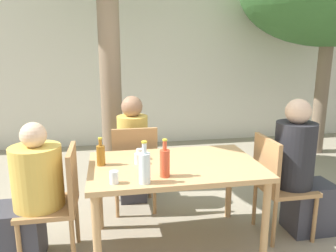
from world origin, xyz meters
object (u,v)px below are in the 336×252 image
object	(u,v)px
patio_chair_2	(134,164)
dining_table_front	(175,173)
patio_chair_1	(277,180)
person_seated_1	(301,174)
patio_chair_0	(59,197)
water_bottle_1	(145,167)
person_seated_2	(133,155)
amber_bottle_0	(101,155)
soda_bottle_2	(165,162)
drinking_glass_2	(114,177)
drinking_glass_1	(138,159)
person_seated_0	(27,201)
drinking_glass_0	(140,154)

from	to	relation	value
patio_chair_2	dining_table_front	bearing A→B (deg)	112.29
patio_chair_1	person_seated_1	world-z (taller)	person_seated_1
patio_chair_0	water_bottle_1	xyz separation A→B (m)	(0.64, -0.35, 0.34)
person_seated_2	amber_bottle_0	world-z (taller)	person_seated_2
dining_table_front	water_bottle_1	bearing A→B (deg)	-129.35
soda_bottle_2	drinking_glass_2	world-z (taller)	soda_bottle_2
drinking_glass_1	amber_bottle_0	bearing A→B (deg)	174.67
amber_bottle_0	person_seated_2	bearing A→B (deg)	69.44
person_seated_2	water_bottle_1	world-z (taller)	person_seated_2
person_seated_1	soda_bottle_2	distance (m)	1.34
patio_chair_2	soda_bottle_2	world-z (taller)	soda_bottle_2
person_seated_2	patio_chair_2	bearing A→B (deg)	90.00
drinking_glass_1	person_seated_0	bearing A→B (deg)	-176.75
patio_chair_1	person_seated_2	world-z (taller)	person_seated_2
person_seated_1	water_bottle_1	xyz separation A→B (m)	(-1.45, -0.35, 0.30)
dining_table_front	person_seated_0	world-z (taller)	person_seated_0
person_seated_0	person_seated_2	xyz separation A→B (m)	(0.89, 0.92, 0.02)
water_bottle_1	soda_bottle_2	xyz separation A→B (m)	(0.16, 0.09, -0.01)
soda_bottle_2	drinking_glass_0	xyz separation A→B (m)	(-0.14, 0.43, -0.07)
patio_chair_1	drinking_glass_1	xyz separation A→B (m)	(-1.22, 0.05, 0.26)
patio_chair_1	person_seated_0	bearing A→B (deg)	90.00
drinking_glass_1	patio_chair_2	bearing A→B (deg)	88.63
person_seated_1	person_seated_2	world-z (taller)	person_seated_1
soda_bottle_2	person_seated_1	bearing A→B (deg)	11.38
person_seated_1	soda_bottle_2	world-z (taller)	person_seated_1
person_seated_2	water_bottle_1	xyz separation A→B (m)	(-0.01, -1.27, 0.33)
patio_chair_1	person_seated_0	world-z (taller)	person_seated_0
person_seated_1	drinking_glass_2	bearing A→B (deg)	100.93
patio_chair_2	person_seated_0	size ratio (longest dim) A/B	0.81
person_seated_0	drinking_glass_0	xyz separation A→B (m)	(0.90, 0.17, 0.28)
amber_bottle_0	drinking_glass_0	xyz separation A→B (m)	(0.32, 0.09, -0.04)
person_seated_2	amber_bottle_0	bearing A→B (deg)	69.44
person_seated_1	amber_bottle_0	world-z (taller)	person_seated_1
soda_bottle_2	drinking_glass_2	distance (m)	0.38
patio_chair_2	person_seated_2	xyz separation A→B (m)	(-0.00, 0.24, 0.01)
person_seated_0	soda_bottle_2	bearing A→B (deg)	75.97
person_seated_0	soda_bottle_2	xyz separation A→B (m)	(1.04, -0.26, 0.34)
drinking_glass_1	drinking_glass_2	world-z (taller)	same
person_seated_2	water_bottle_1	bearing A→B (deg)	89.59
person_seated_2	drinking_glass_1	xyz separation A→B (m)	(-0.02, -0.87, 0.25)
drinking_glass_2	patio_chair_2	bearing A→B (deg)	77.49
person_seated_1	soda_bottle_2	size ratio (longest dim) A/B	4.37
person_seated_2	drinking_glass_2	size ratio (longest dim) A/B	13.27
dining_table_front	soda_bottle_2	distance (m)	0.35
patio_chair_2	soda_bottle_2	distance (m)	1.00
patio_chair_2	person_seated_2	size ratio (longest dim) A/B	0.77
drinking_glass_2	person_seated_0	bearing A→B (deg)	154.32
patio_chair_2	drinking_glass_1	size ratio (longest dim) A/B	10.14
patio_chair_0	patio_chair_2	distance (m)	0.94
person_seated_2	amber_bottle_0	xyz separation A→B (m)	(-0.31, -0.84, 0.30)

